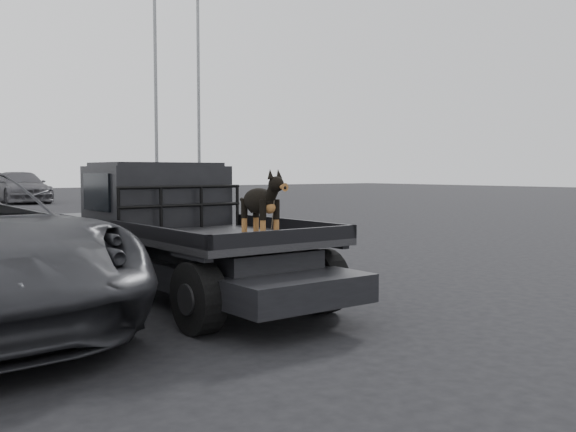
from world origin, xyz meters
TOP-DOWN VIEW (x-y plane):
  - ground at (0.00, 0.00)m, footprint 120.00×120.00m
  - flatbed_ute at (-0.70, 1.50)m, footprint 2.00×5.40m
  - ute_cab at (-0.70, 2.45)m, footprint 1.72×1.30m
  - headache_rack at (-0.70, 1.70)m, footprint 1.80×0.08m
  - dog at (-0.67, -0.08)m, footprint 0.32×0.60m
  - distant_car_b at (4.67, 30.05)m, footprint 2.49×5.74m
  - floodlight_mid at (10.73, 26.10)m, footprint 1.08×0.28m
  - floodlight_far at (14.35, 27.86)m, footprint 1.08×0.28m

SIDE VIEW (x-z plane):
  - ground at x=0.00m, z-range 0.00..0.00m
  - flatbed_ute at x=-0.70m, z-range 0.00..0.92m
  - distant_car_b at x=4.67m, z-range 0.00..1.65m
  - headache_rack at x=-0.70m, z-range 0.92..1.47m
  - dog at x=-0.67m, z-range 0.92..1.66m
  - ute_cab at x=-0.70m, z-range 0.92..1.80m
  - floodlight_mid at x=10.73m, z-range 0.59..13.21m
  - floodlight_far at x=14.35m, z-range 0.61..16.25m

